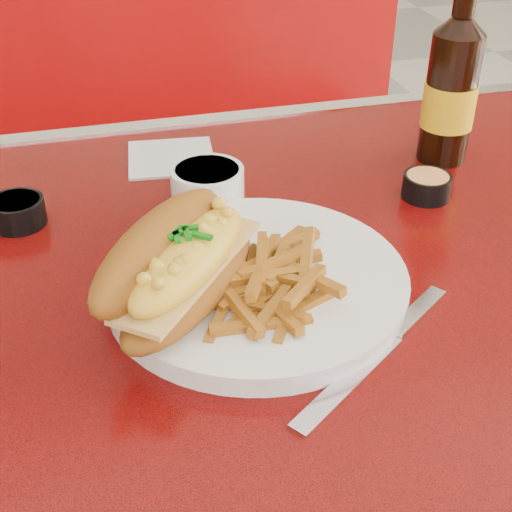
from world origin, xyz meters
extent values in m
cube|color=#BD0E0C|center=(0.00, 0.00, 0.75)|extent=(1.20, 0.80, 0.04)
cube|color=white|center=(0.00, 0.40, 0.75)|extent=(1.22, 0.03, 0.04)
cube|color=#A30A0B|center=(0.00, 0.78, 0.23)|extent=(1.20, 0.50, 0.45)
cube|color=#A30A0B|center=(0.00, 1.00, 0.68)|extent=(1.20, 0.08, 0.45)
cylinder|color=white|center=(0.02, -0.01, 0.78)|extent=(0.29, 0.29, 0.02)
cylinder|color=white|center=(0.02, -0.01, 0.79)|extent=(0.29, 0.29, 0.00)
ellipsoid|color=#9A5718|center=(-0.05, -0.03, 0.81)|extent=(0.17, 0.19, 0.04)
cube|color=#E7BE67|center=(-0.05, -0.03, 0.82)|extent=(0.15, 0.17, 0.01)
ellipsoid|color=yellow|center=(-0.05, -0.03, 0.83)|extent=(0.15, 0.17, 0.04)
ellipsoid|color=#9A5718|center=(-0.07, -0.01, 0.84)|extent=(0.18, 0.20, 0.08)
cube|color=silver|center=(0.04, -0.04, 0.79)|extent=(0.04, 0.10, 0.00)
cube|color=silver|center=(0.02, 0.02, 0.79)|extent=(0.02, 0.03, 0.00)
cylinder|color=white|center=(0.01, 0.16, 0.79)|extent=(0.11, 0.11, 0.04)
cylinder|color=black|center=(0.01, 0.16, 0.81)|extent=(0.09, 0.09, 0.01)
cylinder|color=black|center=(-0.19, 0.18, 0.78)|extent=(0.08, 0.08, 0.03)
cylinder|color=#F28F58|center=(-0.19, 0.18, 0.80)|extent=(0.07, 0.07, 0.01)
cylinder|color=black|center=(0.25, 0.12, 0.78)|extent=(0.06, 0.06, 0.03)
cylinder|color=#F28F58|center=(0.25, 0.12, 0.79)|extent=(0.05, 0.05, 0.01)
cylinder|color=black|center=(0.31, 0.21, 0.85)|extent=(0.06, 0.06, 0.16)
cone|color=black|center=(0.31, 0.21, 0.94)|extent=(0.06, 0.06, 0.03)
cylinder|color=yellow|center=(0.31, 0.21, 0.84)|extent=(0.07, 0.07, 0.05)
cube|color=silver|center=(0.06, -0.14, 0.77)|extent=(0.12, 0.09, 0.00)
cube|color=silver|center=(0.15, -0.08, 0.77)|extent=(0.07, 0.06, 0.01)
cube|color=silver|center=(-0.01, 0.29, 0.77)|extent=(0.12, 0.12, 0.00)
camera|label=1|loc=(-0.12, -0.52, 1.17)|focal=50.00mm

